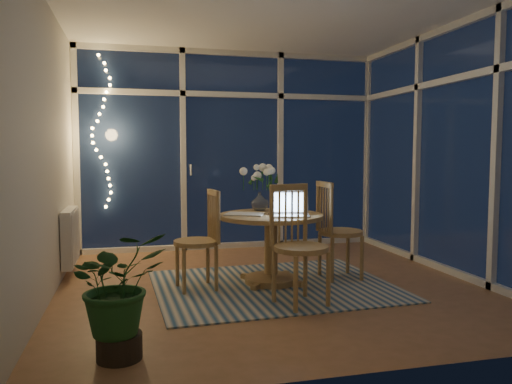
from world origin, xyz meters
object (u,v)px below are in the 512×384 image
chair_front (301,245)px  flower_vase (260,200)px  laptop (290,203)px  chair_left (196,240)px  dining_table (271,249)px  potted_plant (118,299)px  chair_right (341,230)px

chair_front → flower_vase: chair_front is taller
laptop → chair_left: bearing=-177.3°
dining_table → potted_plant: 2.03m
chair_right → chair_front: size_ratio=0.98×
chair_left → chair_right: chair_right is taller
chair_right → dining_table: bearing=90.1°
laptop → dining_table: bearing=134.7°
chair_left → potted_plant: bearing=-31.1°
laptop → flower_vase: bearing=120.3°
chair_left → laptop: chair_left is taller
dining_table → chair_front: size_ratio=0.98×
dining_table → potted_plant: bearing=-133.1°
potted_plant → chair_left: bearing=65.5°
chair_left → laptop: 0.94m
flower_vase → potted_plant: flower_vase is taller
laptop → potted_plant: (-1.51, -1.27, -0.43)m
dining_table → chair_left: bearing=-177.0°
chair_right → chair_left: bearing=91.0°
chair_front → flower_vase: 1.09m
chair_left → flower_vase: (0.70, 0.36, 0.32)m
dining_table → chair_front: chair_front is taller
chair_left → potted_plant: chair_left is taller
chair_left → chair_right: 1.46m
chair_front → flower_vase: size_ratio=4.87×
chair_right → flower_vase: bearing=66.7°
flower_vase → laptop: bearing=-73.9°
potted_plant → chair_right: bearing=35.3°
dining_table → flower_vase: flower_vase is taller
chair_front → potted_plant: chair_front is taller
chair_right → laptop: bearing=109.5°
chair_front → laptop: chair_front is taller
chair_left → laptop: (0.85, -0.17, 0.34)m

